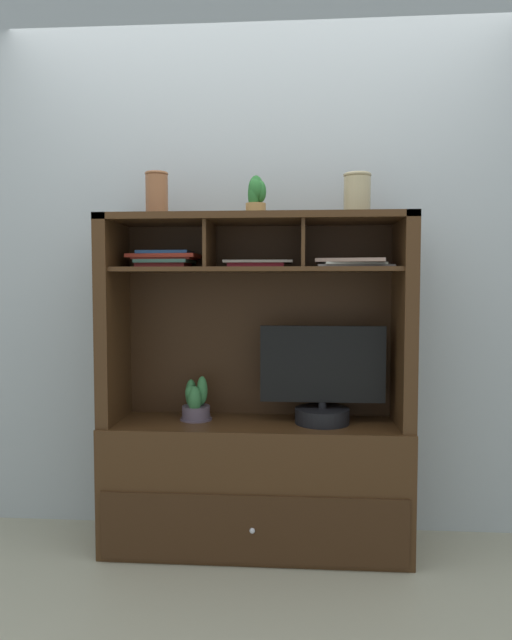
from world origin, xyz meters
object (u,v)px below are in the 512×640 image
(tv_monitor, at_px, (322,384))
(magazine_stack_centre, at_px, (352,263))
(media_console, at_px, (256,445))
(potted_succulent, at_px, (256,197))
(accent_vase, at_px, (157,194))
(magazine_stack_right, at_px, (165,259))
(potted_orchid, at_px, (196,403))
(magazine_stack_left, at_px, (257,264))
(ceramic_vase, at_px, (357,194))

(tv_monitor, bearing_deg, magazine_stack_centre, -14.13)
(media_console, height_order, magazine_stack_centre, media_console)
(media_console, xyz_separation_m, potted_succulent, (-0.00, -0.02, 1.14))
(accent_vase, bearing_deg, magazine_stack_right, 64.58)
(tv_monitor, relative_size, potted_orchid, 2.73)
(magazine_stack_left, bearing_deg, ceramic_vase, -1.97)
(magazine_stack_right, xyz_separation_m, accent_vase, (-0.02, -0.05, 0.29))
(media_console, relative_size, magazine_stack_left, 4.90)
(tv_monitor, height_order, magazine_stack_right, magazine_stack_right)
(ceramic_vase, xyz_separation_m, accent_vase, (-0.91, -0.01, 0.01))
(magazine_stack_left, relative_size, accent_vase, 1.57)
(tv_monitor, distance_m, magazine_stack_left, 0.63)
(media_console, height_order, tv_monitor, media_console)
(magazine_stack_left, xyz_separation_m, magazine_stack_centre, (0.43, -0.04, 0.00))
(magazine_stack_right, relative_size, ceramic_vase, 1.84)
(media_console, height_order, potted_orchid, media_console)
(media_console, distance_m, magazine_stack_right, 0.97)
(potted_orchid, distance_m, magazine_stack_left, 0.71)
(tv_monitor, xyz_separation_m, accent_vase, (-0.76, -0.01, 0.87))
(tv_monitor, distance_m, accent_vase, 1.15)
(ceramic_vase, relative_size, accent_vase, 0.93)
(magazine_stack_left, distance_m, potted_succulent, 0.30)
(magazine_stack_centre, distance_m, potted_succulent, 0.53)
(magazine_stack_centre, bearing_deg, tv_monitor, 165.87)
(tv_monitor, distance_m, magazine_stack_centre, 0.57)
(magazine_stack_centre, distance_m, accent_vase, 0.94)
(media_console, xyz_separation_m, magazine_stack_centre, (0.43, -0.04, 0.84))
(tv_monitor, distance_m, potted_orchid, 0.60)
(tv_monitor, bearing_deg, potted_succulent, -176.76)
(tv_monitor, bearing_deg, media_console, 179.00)
(potted_orchid, distance_m, ceramic_vase, 1.21)
(tv_monitor, xyz_separation_m, magazine_stack_left, (-0.30, 0.01, 0.55))
(potted_succulent, relative_size, accent_vase, 0.91)
(media_console, relative_size, ceramic_vase, 8.34)
(potted_orchid, relative_size, magazine_stack_right, 0.62)
(magazine_stack_left, height_order, magazine_stack_right, magazine_stack_right)
(potted_orchid, relative_size, potted_succulent, 1.15)
(ceramic_vase, bearing_deg, potted_orchid, 178.33)
(magazine_stack_left, bearing_deg, magazine_stack_centre, -5.81)
(tv_monitor, relative_size, accent_vase, 2.85)
(magazine_stack_left, relative_size, magazine_stack_centre, 0.89)
(potted_orchid, xyz_separation_m, magazine_stack_left, (0.29, -0.01, 0.65))
(potted_orchid, xyz_separation_m, accent_vase, (-0.17, -0.03, 0.97))
(magazine_stack_left, xyz_separation_m, magazine_stack_right, (-0.43, 0.02, 0.02))
(tv_monitor, relative_size, magazine_stack_right, 1.68)
(magazine_stack_right, bearing_deg, tv_monitor, -2.84)
(magazine_stack_left, distance_m, ceramic_vase, 0.55)
(media_console, bearing_deg, potted_succulent, -91.58)
(potted_orchid, height_order, magazine_stack_left, magazine_stack_left)
(tv_monitor, height_order, magazine_stack_centre, magazine_stack_centre)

